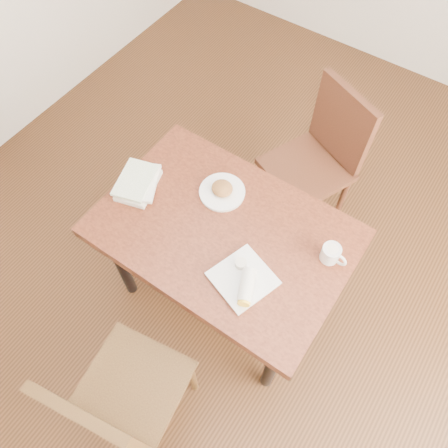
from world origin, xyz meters
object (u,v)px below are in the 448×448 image
Objects in this scene: table at (224,239)px; plate_burrito at (244,281)px; chair_far at (320,155)px; chair_near at (119,402)px; book_stack at (138,183)px; coffee_mug at (331,254)px; plate_scone at (222,191)px.

table is 0.30m from plate_burrito.
plate_burrito is at bearing -83.24° from chair_far.
book_stack is (-0.51, 0.78, 0.23)m from chair_near.
chair_near is at bearing -56.98° from book_stack.
chair_near is 7.90× the size of coffee_mug.
plate_burrito is at bearing -128.12° from coffee_mug.
table is at bearing -53.04° from plate_scone.
plate_scone is at bearing 178.17° from coffee_mug.
chair_near reaches higher than table.
chair_far is 0.79m from coffee_mug.
book_stack is at bearing -124.34° from chair_far.
chair_far is 4.38× the size of plate_scone.
plate_scone is 1.80× the size of coffee_mug.
chair_near is at bearing -113.58° from coffee_mug.
plate_scone is 0.79× the size of book_stack.
chair_far is 3.47× the size of book_stack.
chair_near is at bearing -92.16° from chair_far.
chair_near reaches higher than plate_burrito.
coffee_mug is 0.41× the size of plate_burrito.
chair_near is 3.47× the size of book_stack.
coffee_mug is (0.58, -0.02, 0.02)m from plate_scone.
chair_far is (0.10, 0.80, -0.11)m from table.
coffee_mug is at bearing 66.42° from chair_near.
table is 9.45× the size of coffee_mug.
chair_near reaches higher than plate_scone.
book_stack is at bearing 123.02° from chair_near.
table is 0.50m from coffee_mug.
chair_near is at bearing -80.70° from plate_scone.
chair_near is 1.62m from chair_far.
chair_far is at bearing 87.84° from chair_near.
plate_scone is at bearing -108.95° from chair_far.
coffee_mug is at bearing 51.88° from plate_burrito.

